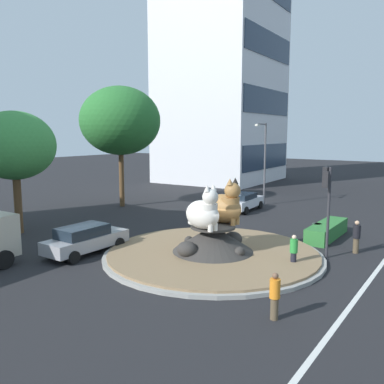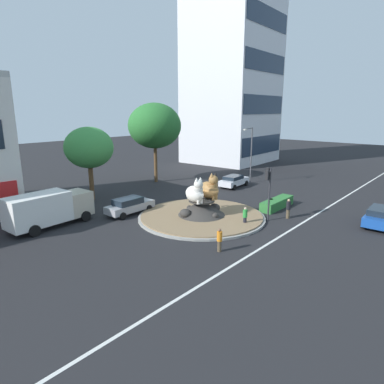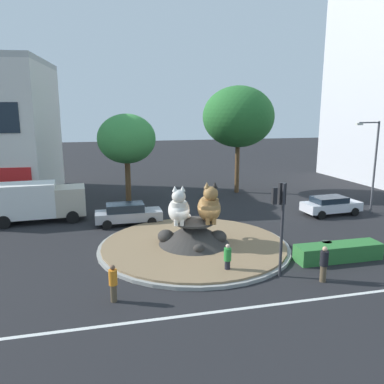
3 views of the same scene
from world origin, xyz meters
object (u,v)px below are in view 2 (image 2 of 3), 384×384
object	(u,v)px
pedestrian_green_shirt	(245,216)
parked_car_right	(130,205)
sedan_on_far_lane	(381,216)
delivery_box_truck	(49,208)
cat_statue_white	(195,193)
office_tower	(233,65)
streetlight_arm	(251,151)
cat_statue_tabby	(210,189)
pedestrian_black_shirt	(288,208)
broadleaf_tree_behind_island	(89,148)
pedestrian_orange_shirt	(219,239)
second_tree_near_tower	(155,126)
litter_bin	(270,203)
traffic_light_mast	(268,182)
hatchback_near_shophouse	(234,181)

from	to	relation	value
pedestrian_green_shirt	parked_car_right	size ratio (longest dim) A/B	0.34
sedan_on_far_lane	delivery_box_truck	world-z (taller)	delivery_box_truck
cat_statue_white	office_tower	bearing A→B (deg)	131.04
streetlight_arm	cat_statue_tabby	bearing A→B (deg)	15.25
pedestrian_green_shirt	pedestrian_black_shirt	xyz separation A→B (m)	(4.17, -1.85, 0.09)
cat_statue_white	pedestrian_black_shirt	xyz separation A→B (m)	(5.77, -5.88, -1.54)
cat_statue_white	delivery_box_truck	xyz separation A→B (m)	(-9.03, 8.03, -0.88)
broadleaf_tree_behind_island	pedestrian_orange_shirt	distance (m)	19.04
broadleaf_tree_behind_island	parked_car_right	bearing A→B (deg)	-94.98
second_tree_near_tower	pedestrian_green_shirt	world-z (taller)	second_tree_near_tower
cat_statue_white	parked_car_right	xyz separation A→B (m)	(-2.53, 5.82, -1.66)
streetlight_arm	litter_bin	world-z (taller)	streetlight_arm
streetlight_arm	sedan_on_far_lane	size ratio (longest dim) A/B	1.51
cat_statue_white	pedestrian_orange_shirt	bearing A→B (deg)	-24.45
broadleaf_tree_behind_island	litter_bin	world-z (taller)	broadleaf_tree_behind_island
office_tower	litter_bin	bearing A→B (deg)	-140.68
cat_statue_tabby	streetlight_arm	bearing A→B (deg)	115.09
traffic_light_mast	office_tower	distance (m)	37.36
cat_statue_white	broadleaf_tree_behind_island	world-z (taller)	broadleaf_tree_behind_island
traffic_light_mast	sedan_on_far_lane	bearing A→B (deg)	-140.13
pedestrian_orange_shirt	parked_car_right	distance (m)	11.43
traffic_light_mast	office_tower	world-z (taller)	office_tower
cat_statue_white	pedestrian_black_shirt	size ratio (longest dim) A/B	1.29
cat_statue_white	traffic_light_mast	distance (m)	6.25
second_tree_near_tower	parked_car_right	size ratio (longest dim) A/B	2.20
sedan_on_far_lane	pedestrian_orange_shirt	bearing A→B (deg)	150.07
office_tower	streetlight_arm	bearing A→B (deg)	-140.62
hatchback_near_shophouse	litter_bin	xyz separation A→B (m)	(-5.38, -7.87, -0.32)
streetlight_arm	litter_bin	size ratio (longest dim) A/B	7.97
cat_statue_tabby	pedestrian_black_shirt	world-z (taller)	cat_statue_tabby
pedestrian_green_shirt	parked_car_right	world-z (taller)	pedestrian_green_shirt
parked_car_right	streetlight_arm	bearing A→B (deg)	-4.30
traffic_light_mast	streetlight_arm	world-z (taller)	streetlight_arm
delivery_box_truck	sedan_on_far_lane	bearing A→B (deg)	-51.90
second_tree_near_tower	delivery_box_truck	size ratio (longest dim) A/B	1.46
parked_car_right	office_tower	bearing A→B (deg)	19.15
pedestrian_green_shirt	litter_bin	xyz separation A→B (m)	(6.06, 0.88, -0.38)
cat_statue_white	traffic_light_mast	world-z (taller)	traffic_light_mast
delivery_box_truck	second_tree_near_tower	bearing A→B (deg)	16.32
pedestrian_green_shirt	pedestrian_black_shirt	size ratio (longest dim) A/B	0.90
office_tower	delivery_box_truck	distance (m)	43.73
parked_car_right	delivery_box_truck	size ratio (longest dim) A/B	0.67
hatchback_near_shophouse	litter_bin	world-z (taller)	hatchback_near_shophouse
cat_statue_white	sedan_on_far_lane	xyz separation A→B (m)	(8.92, -12.53, -1.63)
broadleaf_tree_behind_island	traffic_light_mast	bearing A→B (deg)	-71.50
cat_statue_tabby	litter_bin	world-z (taller)	cat_statue_tabby
office_tower	delivery_box_truck	bearing A→B (deg)	-169.03
pedestrian_black_shirt	sedan_on_far_lane	size ratio (longest dim) A/B	0.37
cat_statue_white	delivery_box_truck	bearing A→B (deg)	-120.10
cat_statue_white	streetlight_arm	bearing A→B (deg)	116.82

